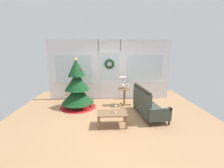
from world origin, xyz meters
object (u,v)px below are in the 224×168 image
object	(u,v)px
settee_sofa	(147,105)
flower_vase	(127,86)
side_table	(124,93)
gift_box	(86,106)
table_lamp	(123,81)
wine_glass	(116,107)
christmas_tree	(77,88)
coffee_table	(112,115)

from	to	relation	value
settee_sofa	flower_vase	size ratio (longest dim) A/B	4.71
side_table	gift_box	xyz separation A→B (m)	(-1.44, -0.38, -0.37)
table_lamp	wine_glass	distance (m)	1.75
christmas_tree	coffee_table	xyz separation A→B (m)	(1.24, -1.53, -0.39)
table_lamp	wine_glass	size ratio (longest dim) A/B	2.26
wine_glass	gift_box	distance (m)	1.64
christmas_tree	side_table	distance (m)	1.80
christmas_tree	wine_glass	bearing A→B (deg)	-48.33
side_table	gift_box	distance (m)	1.53
gift_box	side_table	bearing A→B (deg)	14.82
table_lamp	flower_vase	world-z (taller)	table_lamp
flower_vase	christmas_tree	bearing A→B (deg)	-178.48
table_lamp	coffee_table	bearing A→B (deg)	-105.95
flower_vase	side_table	bearing A→B (deg)	149.04
settee_sofa	coffee_table	world-z (taller)	settee_sofa
side_table	table_lamp	size ratio (longest dim) A/B	1.56
settee_sofa	flower_vase	distance (m)	1.15
table_lamp	flower_vase	distance (m)	0.25
settee_sofa	flower_vase	bearing A→B (deg)	119.16
side_table	wine_glass	xyz separation A→B (m)	(-0.44, -1.61, 0.05)
side_table	flower_vase	bearing A→B (deg)	-30.96
flower_vase	coffee_table	distance (m)	1.77
christmas_tree	table_lamp	xyz separation A→B (m)	(1.72, 0.15, 0.24)
gift_box	wine_glass	bearing A→B (deg)	-51.04
flower_vase	settee_sofa	bearing A→B (deg)	-60.84
settee_sofa	coffee_table	distance (m)	1.33
side_table	gift_box	bearing A→B (deg)	-165.18
side_table	coffee_table	bearing A→B (deg)	-108.23
flower_vase	wine_glass	world-z (taller)	flower_vase
christmas_tree	table_lamp	size ratio (longest dim) A/B	4.31
table_lamp	coffee_table	distance (m)	1.86
table_lamp	gift_box	bearing A→B (deg)	-163.03
settee_sofa	gift_box	distance (m)	2.16
side_table	flower_vase	size ratio (longest dim) A/B	1.96
table_lamp	gift_box	world-z (taller)	table_lamp
wine_glass	coffee_table	bearing A→B (deg)	-165.20
table_lamp	coffee_table	size ratio (longest dim) A/B	0.52
coffee_table	gift_box	xyz separation A→B (m)	(-0.89, 1.26, -0.22)
settee_sofa	wine_glass	size ratio (longest dim) A/B	8.45
table_lamp	settee_sofa	bearing A→B (deg)	-56.61
gift_box	flower_vase	bearing A→B (deg)	11.76
settee_sofa	christmas_tree	bearing A→B (deg)	159.79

